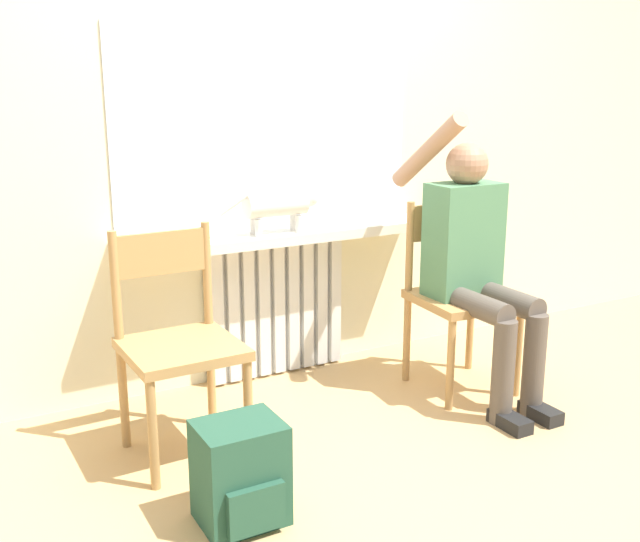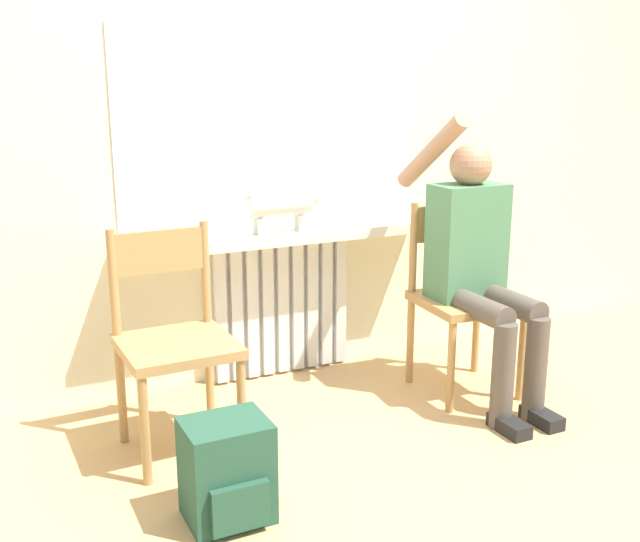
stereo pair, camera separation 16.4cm
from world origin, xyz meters
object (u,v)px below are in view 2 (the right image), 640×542
backpack (227,472)px  cat (283,204)px  chair_left (174,337)px  chair_right (462,294)px  person (478,259)px

backpack → cat: bearing=57.5°
chair_left → cat: 0.91m
chair_right → cat: size_ratio=1.75×
chair_left → person: 1.41m
chair_left → person: (1.39, -0.11, 0.20)m
chair_left → chair_right: same height
chair_left → chair_right: (1.40, -0.00, 0.00)m
cat → backpack: cat is taller
chair_right → backpack: size_ratio=2.52×
chair_right → cat: bearing=152.6°
chair_right → person: bearing=-87.4°
chair_right → cat: cat is taller
chair_right → backpack: bearing=-153.0°
person → chair_right: bearing=88.4°
person → cat: person is taller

